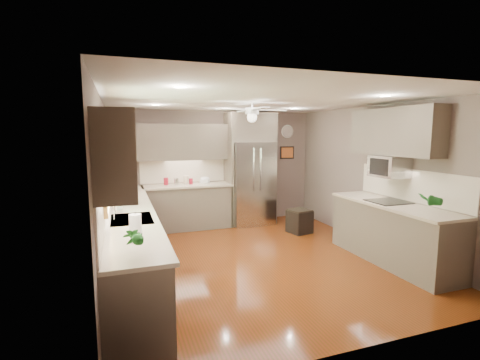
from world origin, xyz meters
TOP-DOWN VIEW (x-y plane):
  - floor at (0.00, 0.00)m, footprint 5.00×5.00m
  - ceiling at (0.00, 0.00)m, footprint 5.00×5.00m
  - wall_back at (0.00, 2.50)m, footprint 4.50×0.00m
  - wall_front at (0.00, -2.50)m, footprint 4.50×0.00m
  - wall_left at (-2.25, 0.00)m, footprint 0.00×5.00m
  - wall_right at (2.25, 0.00)m, footprint 0.00×5.00m
  - canister_a at (-1.14, 2.25)m, footprint 0.12×0.12m
  - canister_b at (-0.94, 2.18)m, footprint 0.13×0.13m
  - canister_c at (-0.73, 2.21)m, footprint 0.12×0.12m
  - canister_d at (-0.63, 2.22)m, footprint 0.10×0.10m
  - soap_bottle at (-2.09, -0.11)m, footprint 0.10×0.10m
  - potted_plant_left at (-1.96, -1.87)m, footprint 0.18×0.14m
  - potted_plant_right at (1.91, -1.44)m, footprint 0.22×0.19m
  - bowl at (-0.32, 2.24)m, footprint 0.22×0.22m
  - left_run at (-1.95, 0.15)m, footprint 0.65×4.70m
  - back_run at (-0.72, 2.20)m, footprint 1.85×0.65m
  - uppers at (-0.74, 0.71)m, footprint 4.50×4.70m
  - window at (-2.22, -0.50)m, footprint 0.05×1.12m
  - sink at (-1.93, -0.50)m, footprint 0.50×0.70m
  - refrigerator at (0.70, 2.16)m, footprint 1.06×0.75m
  - right_run at (1.93, -0.80)m, footprint 0.70×2.20m
  - microwave at (2.03, -0.55)m, footprint 0.43×0.55m
  - ceiling_fan at (-0.00, 0.30)m, footprint 1.18×1.18m
  - recessed_lights at (-0.04, 0.40)m, footprint 2.84×3.14m
  - wall_clock at (1.75, 2.48)m, footprint 0.30×0.03m
  - framed_print at (1.75, 2.48)m, footprint 0.36×0.03m
  - stool at (1.36, 1.12)m, footprint 0.48×0.48m
  - paper_towel at (-1.92, -1.50)m, footprint 0.12×0.12m

SIDE VIEW (x-z plane):
  - floor at x=0.00m, z-range 0.00..0.00m
  - stool at x=1.36m, z-range 0.00..0.48m
  - left_run at x=-1.95m, z-range -0.24..1.21m
  - back_run at x=-0.72m, z-range -0.24..1.21m
  - right_run at x=1.93m, z-range -0.24..1.21m
  - sink at x=-1.93m, z-range 0.75..1.07m
  - bowl at x=-0.32m, z-range 0.94..0.99m
  - canister_d at x=-0.63m, z-range 0.94..1.06m
  - canister_b at x=-0.94m, z-range 0.94..1.08m
  - canister_a at x=-1.14m, z-range 0.94..1.10m
  - soap_bottle at x=-2.09m, z-range 0.94..1.11m
  - canister_c at x=-0.73m, z-range 0.93..1.13m
  - paper_towel at x=-1.92m, z-range 0.93..1.23m
  - potted_plant_left at x=-1.96m, z-range 0.94..1.26m
  - potted_plant_right at x=1.91m, z-range 0.94..1.28m
  - refrigerator at x=0.70m, z-range -0.04..2.41m
  - wall_back at x=0.00m, z-range -1.00..3.50m
  - wall_front at x=0.00m, z-range -1.00..3.50m
  - wall_left at x=-2.25m, z-range -1.25..3.75m
  - wall_right at x=2.25m, z-range -1.25..3.75m
  - microwave at x=2.03m, z-range 1.31..1.65m
  - framed_print at x=1.75m, z-range 1.40..1.70m
  - window at x=-2.22m, z-range 1.09..2.01m
  - uppers at x=-0.74m, z-range 1.39..2.35m
  - wall_clock at x=1.75m, z-range 1.90..2.20m
  - ceiling_fan at x=0.00m, z-range 2.17..2.49m
  - recessed_lights at x=-0.04m, z-range 2.49..2.50m
  - ceiling at x=0.00m, z-range 2.50..2.50m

